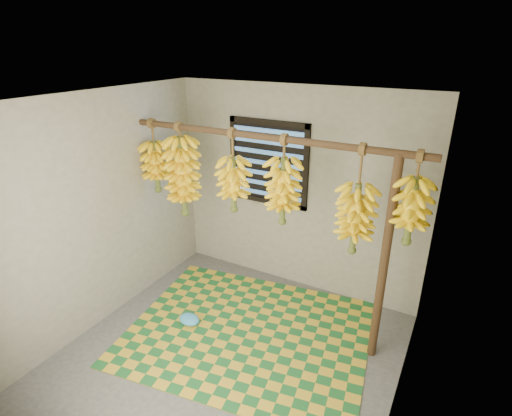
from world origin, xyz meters
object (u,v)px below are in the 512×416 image
Objects in this scene: woven_mat at (248,332)px; banana_bunch_c at (233,184)px; banana_bunch_e at (355,219)px; support_post at (384,264)px; banana_bunch_a at (156,167)px; banana_bunch_b at (183,177)px; banana_bunch_f at (411,211)px; banana_bunch_d at (283,191)px; plastic_bag at (189,319)px.

woven_mat is 2.83× the size of banana_bunch_c.
support_post is at bearing 0.00° from banana_bunch_e.
banana_bunch_a is at bearing 180.00° from banana_bunch_e.
banana_bunch_e is at bearing 180.00° from support_post.
woven_mat is at bearing -43.03° from banana_bunch_c.
banana_bunch_b and banana_bunch_f have the same top height.
banana_bunch_b is 1.18× the size of banana_bunch_d.
banana_bunch_e is (-0.29, 0.00, 0.37)m from support_post.
woven_mat is at bearing -17.80° from banana_bunch_b.
banana_bunch_f is at bearing 0.00° from banana_bunch_e.
support_post reaches higher than plastic_bag.
banana_bunch_b reaches higher than woven_mat.
banana_bunch_d is (0.83, 0.50, 1.45)m from plastic_bag.
banana_bunch_a is 2.70m from banana_bunch_f.
banana_bunch_d is at bearing -0.00° from banana_bunch_a.
banana_bunch_f is at bearing -0.00° from banana_bunch_a.
support_post is at bearing -0.00° from banana_bunch_a.
woven_mat is at bearing -13.16° from banana_bunch_a.
woven_mat is 2.05m from banana_bunch_a.
banana_bunch_f is at bearing 13.10° from woven_mat.
banana_bunch_e is at bearing 0.00° from banana_bunch_b.
support_post is 2.35× the size of banana_bunch_c.
support_post is 0.47m from banana_bunch_e.
banana_bunch_a is (-2.55, 0.00, 0.52)m from support_post.
support_post is 1.11m from banana_bunch_d.
banana_bunch_d is 0.71m from banana_bunch_e.
banana_bunch_a reaches higher than support_post.
banana_bunch_e is at bearing 18.24° from plastic_bag.
woven_mat is 0.65m from plastic_bag.
support_post reaches higher than woven_mat.
banana_bunch_f is at bearing 0.00° from banana_bunch_c.
support_post is 0.83× the size of woven_mat.
banana_bunch_f is (0.44, 0.00, 0.17)m from banana_bunch_e.
banana_bunch_c is at bearing -180.00° from banana_bunch_e.
banana_bunch_c reaches higher than support_post.
banana_bunch_b is (0.37, -0.00, -0.06)m from banana_bunch_a.
banana_bunch_f reaches higher than woven_mat.
woven_mat is at bearing -165.33° from support_post.
plastic_bag is 0.28× the size of banana_bunch_d.
plastic_bag is 0.29× the size of banana_bunch_a.
banana_bunch_c and banana_bunch_e have the same top height.
banana_bunch_f is at bearing 0.00° from banana_bunch_b.
banana_bunch_a is 0.37m from banana_bunch_b.
woven_mat is at bearing -166.90° from banana_bunch_f.
banana_bunch_a is at bearing 145.38° from plastic_bag.
banana_bunch_e is 1.25× the size of banana_bunch_f.
support_post is at bearing 14.67° from woven_mat.
banana_bunch_b is at bearing 180.00° from banana_bunch_e.
banana_bunch_e is (0.70, 0.00, -0.13)m from banana_bunch_d.
banana_bunch_b is at bearing 125.79° from plastic_bag.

